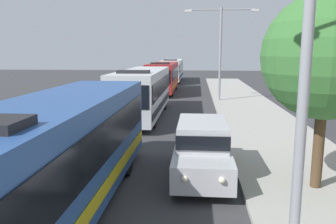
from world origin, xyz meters
name	(u,v)px	position (x,y,z in m)	size (l,w,h in m)	color
bus_lead	(59,152)	(-1.30, 10.68, 1.69)	(2.58, 10.86, 3.21)	#284C8C
bus_second_in_line	(143,91)	(-1.30, 24.29, 1.69)	(2.58, 10.68, 3.21)	silver
bus_middle	(163,76)	(-1.30, 37.83, 1.69)	(2.58, 10.49, 3.21)	maroon
bus_fourth_in_line	(172,70)	(-1.30, 50.84, 1.69)	(2.58, 11.75, 3.21)	silver
white_suv	(202,146)	(2.40, 13.85, 1.03)	(1.86, 4.89, 1.90)	#B7B7BC
streetlamp_mid	(220,43)	(4.10, 31.57, 4.89)	(5.96, 0.28, 7.65)	gray
roadside_tree	(326,57)	(5.85, 12.78, 4.08)	(3.66, 3.66, 5.78)	#4C3823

